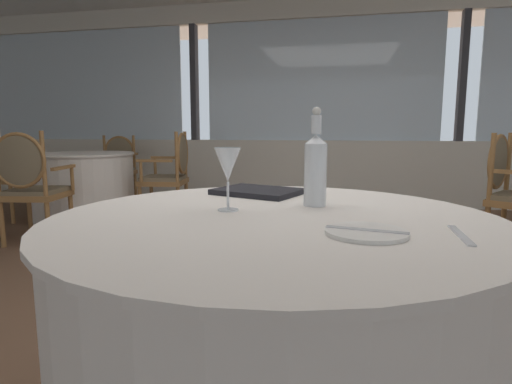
% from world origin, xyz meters
% --- Properties ---
extents(ground_plane, '(14.33, 14.33, 0.00)m').
position_xyz_m(ground_plane, '(0.00, 0.00, 0.00)').
color(ground_plane, brown).
extents(window_wall_far, '(11.02, 0.14, 2.67)m').
position_xyz_m(window_wall_far, '(0.00, 3.45, 1.07)').
color(window_wall_far, silver).
rests_on(window_wall_far, ground_plane).
extents(foreground_table, '(1.29, 1.29, 0.74)m').
position_xyz_m(foreground_table, '(0.15, -1.08, 0.37)').
color(foreground_table, white).
rests_on(foreground_table, ground_plane).
extents(side_plate, '(0.20, 0.20, 0.01)m').
position_xyz_m(side_plate, '(0.40, -1.25, 0.75)').
color(side_plate, white).
rests_on(side_plate, foreground_table).
extents(butter_knife, '(0.19, 0.05, 0.00)m').
position_xyz_m(butter_knife, '(0.40, -1.25, 0.75)').
color(butter_knife, silver).
rests_on(butter_knife, foreground_table).
extents(dinner_fork, '(0.02, 0.19, 0.00)m').
position_xyz_m(dinner_fork, '(0.61, -1.22, 0.74)').
color(dinner_fork, silver).
rests_on(dinner_fork, foreground_table).
extents(water_bottle, '(0.07, 0.07, 0.32)m').
position_xyz_m(water_bottle, '(0.25, -0.89, 0.87)').
color(water_bottle, white).
rests_on(water_bottle, foreground_table).
extents(wine_glass, '(0.08, 0.08, 0.19)m').
position_xyz_m(wine_glass, '(-0.00, -1.03, 0.88)').
color(wine_glass, white).
rests_on(wine_glass, foreground_table).
extents(menu_book, '(0.37, 0.32, 0.02)m').
position_xyz_m(menu_book, '(0.02, -0.69, 0.75)').
color(menu_book, black).
rests_on(menu_book, foreground_table).
extents(background_table_1, '(1.10, 1.10, 0.74)m').
position_xyz_m(background_table_1, '(-2.44, 1.79, 0.37)').
color(background_table_1, white).
rests_on(background_table_1, ground_plane).
extents(dining_chair_1_0, '(0.59, 0.53, 0.98)m').
position_xyz_m(dining_chair_1_0, '(-2.29, 0.82, 0.56)').
color(dining_chair_1_0, olive).
rests_on(dining_chair_1_0, ground_plane).
extents(dining_chair_1_1, '(0.53, 0.59, 0.97)m').
position_xyz_m(dining_chair_1_1, '(-1.47, 1.94, 0.56)').
color(dining_chair_1_1, olive).
rests_on(dining_chair_1_1, ground_plane).
extents(dining_chair_1_2, '(0.59, 0.53, 0.92)m').
position_xyz_m(dining_chair_1_2, '(-2.59, 2.75, 0.54)').
color(dining_chair_1_2, olive).
rests_on(dining_chair_1_2, ground_plane).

